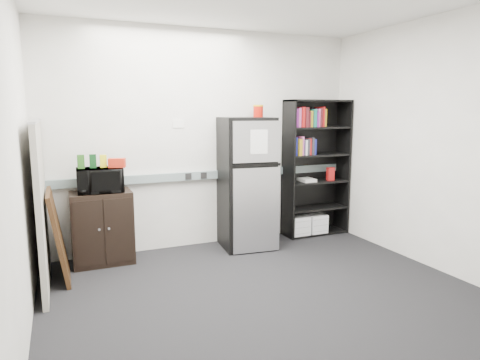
{
  "coord_description": "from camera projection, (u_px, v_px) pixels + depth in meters",
  "views": [
    {
      "loc": [
        -1.71,
        -3.38,
        1.71
      ],
      "look_at": [
        0.11,
        0.9,
        0.95
      ],
      "focal_mm": 32.0,
      "sensor_mm": 36.0,
      "label": 1
    }
  ],
  "objects": [
    {
      "name": "bookshelf",
      "position": [
        315.0,
        165.0,
        5.86
      ],
      "size": [
        0.9,
        0.34,
        1.85
      ],
      "color": "black",
      "rests_on": "floor"
    },
    {
      "name": "wall_left",
      "position": [
        15.0,
        162.0,
        3.02
      ],
      "size": [
        0.02,
        3.5,
        2.7
      ],
      "primitive_type": "cube",
      "color": "silver",
      "rests_on": "floor"
    },
    {
      "name": "electrical_raceway",
      "position": [
        207.0,
        175.0,
        5.42
      ],
      "size": [
        3.92,
        0.05,
        0.1
      ],
      "primitive_type": "cube",
      "color": "slate",
      "rests_on": "wall_back"
    },
    {
      "name": "floor",
      "position": [
        267.0,
        295.0,
        4.01
      ],
      "size": [
        4.0,
        4.0,
        0.0
      ],
      "primitive_type": "plane",
      "color": "black",
      "rests_on": "ground"
    },
    {
      "name": "refrigerator",
      "position": [
        246.0,
        183.0,
        5.33
      ],
      "size": [
        0.67,
        0.7,
        1.63
      ],
      "rotation": [
        0.0,
        0.0,
        -0.1
      ],
      "color": "black",
      "rests_on": "floor"
    },
    {
      "name": "snack_box_c",
      "position": [
        103.0,
        161.0,
        4.71
      ],
      "size": [
        0.07,
        0.05,
        0.14
      ],
      "primitive_type": "cube",
      "rotation": [
        0.0,
        0.0,
        -0.01
      ],
      "color": "yellow",
      "rests_on": "microwave"
    },
    {
      "name": "wall_back",
      "position": [
        206.0,
        139.0,
        5.38
      ],
      "size": [
        4.0,
        0.02,
        2.7
      ],
      "primitive_type": "cube",
      "color": "silver",
      "rests_on": "floor"
    },
    {
      "name": "snack_box_b",
      "position": [
        93.0,
        161.0,
        4.67
      ],
      "size": [
        0.07,
        0.06,
        0.15
      ],
      "primitive_type": "cube",
      "rotation": [
        0.0,
        0.0,
        -0.1
      ],
      "color": "#0C3714",
      "rests_on": "microwave"
    },
    {
      "name": "wall_note",
      "position": [
        178.0,
        124.0,
        5.21
      ],
      "size": [
        0.14,
        0.0,
        0.1
      ],
      "primitive_type": "cube",
      "color": "white",
      "rests_on": "wall_back"
    },
    {
      "name": "wall_right",
      "position": [
        436.0,
        145.0,
        4.56
      ],
      "size": [
        0.02,
        3.5,
        2.7
      ],
      "primitive_type": "cube",
      "color": "silver",
      "rests_on": "floor"
    },
    {
      "name": "snack_box_a",
      "position": [
        81.0,
        162.0,
        4.62
      ],
      "size": [
        0.07,
        0.05,
        0.15
      ],
      "primitive_type": "cube",
      "rotation": [
        0.0,
        0.0,
        0.06
      ],
      "color": "#245618",
      "rests_on": "microwave"
    },
    {
      "name": "cabinet",
      "position": [
        102.0,
        228.0,
        4.8
      ],
      "size": [
        0.66,
        0.44,
        0.82
      ],
      "color": "black",
      "rests_on": "floor"
    },
    {
      "name": "snack_bag",
      "position": [
        117.0,
        163.0,
        4.72
      ],
      "size": [
        0.2,
        0.14,
        0.1
      ],
      "primitive_type": "cube",
      "rotation": [
        0.0,
        0.0,
        -0.27
      ],
      "color": "red",
      "rests_on": "microwave"
    },
    {
      "name": "microwave",
      "position": [
        100.0,
        180.0,
        4.69
      ],
      "size": [
        0.49,
        0.34,
        0.27
      ],
      "primitive_type": "imported",
      "rotation": [
        0.0,
        0.0,
        -0.02
      ],
      "color": "black",
      "rests_on": "cabinet"
    },
    {
      "name": "cubicle_partition",
      "position": [
        41.0,
        205.0,
        4.12
      ],
      "size": [
        0.06,
        1.3,
        1.62
      ],
      "color": "gray",
      "rests_on": "floor"
    },
    {
      "name": "coffee_can",
      "position": [
        258.0,
        110.0,
        5.38
      ],
      "size": [
        0.13,
        0.13,
        0.17
      ],
      "color": "#AE1308",
      "rests_on": "refrigerator"
    },
    {
      "name": "framed_poster",
      "position": [
        59.0,
        235.0,
        4.34
      ],
      "size": [
        0.18,
        0.72,
        0.92
      ],
      "rotation": [
        0.0,
        -0.15,
        0.0
      ],
      "color": "black",
      "rests_on": "floor"
    }
  ]
}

